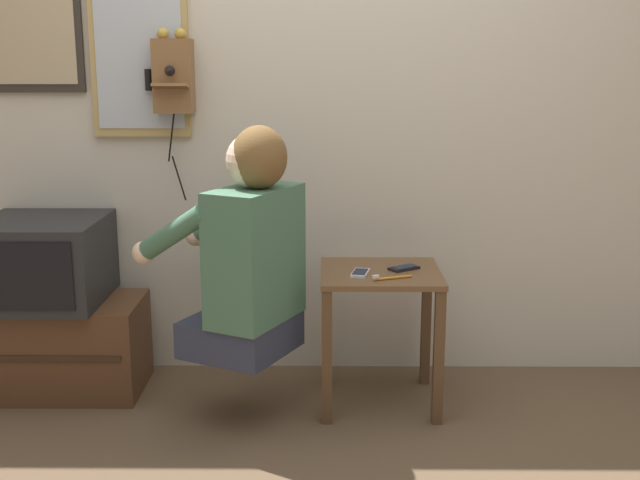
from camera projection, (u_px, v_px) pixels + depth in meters
name	position (u px, v px, depth m)	size (l,w,h in m)	color
wall_back	(307.00, 88.00, 3.48)	(6.80, 0.05, 2.55)	beige
side_table	(380.00, 302.00, 3.25)	(0.48, 0.45, 0.56)	brown
person	(248.00, 251.00, 3.02)	(0.66, 0.60, 0.88)	#2D3347
tv_stand	(55.00, 346.00, 3.43)	(0.74, 0.41, 0.40)	#51331E
television	(43.00, 261.00, 3.35)	(0.50, 0.52, 0.35)	#232326
wall_phone_antique	(173.00, 75.00, 3.39)	(0.20, 0.19, 0.73)	brown
framed_picture	(35.00, 32.00, 3.39)	(0.40, 0.03, 0.51)	#2D2823
wall_mirror	(140.00, 53.00, 3.41)	(0.42, 0.03, 0.71)	tan
cell_phone_held	(360.00, 273.00, 3.17)	(0.09, 0.13, 0.01)	silver
cell_phone_spare	(404.00, 268.00, 3.24)	(0.14, 0.12, 0.01)	black
toothbrush	(389.00, 278.00, 3.09)	(0.16, 0.07, 0.02)	orange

